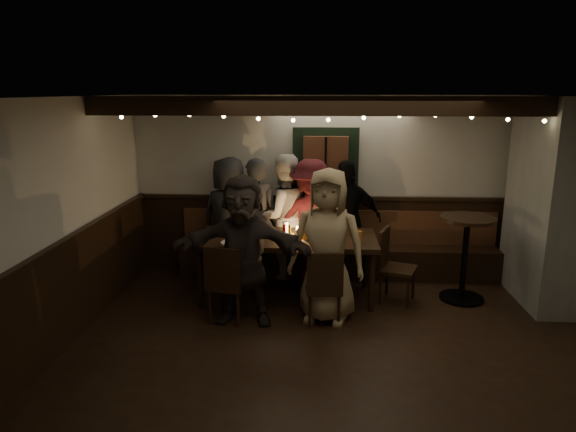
# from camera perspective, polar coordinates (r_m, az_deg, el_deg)

# --- Properties ---
(room) EXTENTS (6.02, 5.01, 2.62)m
(room) POSITION_cam_1_polar(r_m,az_deg,el_deg) (6.72, 15.08, -0.37)
(room) COLOR black
(room) RESTS_ON ground
(dining_table) EXTENTS (2.30, 0.99, 1.00)m
(dining_table) POSITION_cam_1_polar(r_m,az_deg,el_deg) (6.65, -0.12, -2.92)
(dining_table) COLOR black
(dining_table) RESTS_ON ground
(chair_near_left) EXTENTS (0.50, 0.50, 0.95)m
(chair_near_left) POSITION_cam_1_polar(r_m,az_deg,el_deg) (6.01, -6.94, -7.05)
(chair_near_left) COLOR black
(chair_near_left) RESTS_ON ground
(chair_near_right) EXTENTS (0.44, 0.44, 0.91)m
(chair_near_right) POSITION_cam_1_polar(r_m,az_deg,el_deg) (5.92, 4.04, -7.54)
(chair_near_right) COLOR black
(chair_near_right) RESTS_ON ground
(chair_end) EXTENTS (0.56, 0.56, 0.95)m
(chair_end) POSITION_cam_1_polar(r_m,az_deg,el_deg) (6.72, 11.40, -4.94)
(chair_end) COLOR black
(chair_end) RESTS_ON ground
(high_top) EXTENTS (0.70, 0.70, 1.11)m
(high_top) POSITION_cam_1_polar(r_m,az_deg,el_deg) (6.96, 19.12, -3.37)
(high_top) COLOR black
(high_top) RESTS_ON ground
(person_a) EXTENTS (0.99, 0.78, 1.77)m
(person_a) POSITION_cam_1_polar(r_m,az_deg,el_deg) (7.36, -6.50, -0.29)
(person_a) COLOR black
(person_a) RESTS_ON ground
(person_b) EXTENTS (0.67, 0.47, 1.77)m
(person_b) POSITION_cam_1_polar(r_m,az_deg,el_deg) (7.26, -3.49, -0.40)
(person_b) COLOR #303134
(person_b) RESTS_ON ground
(person_c) EXTENTS (1.07, 0.97, 1.80)m
(person_c) POSITION_cam_1_polar(r_m,az_deg,el_deg) (7.37, -0.51, -0.06)
(person_c) COLOR silver
(person_c) RESTS_ON ground
(person_d) EXTENTS (1.17, 0.72, 1.75)m
(person_d) POSITION_cam_1_polar(r_m,az_deg,el_deg) (7.23, 2.56, -0.55)
(person_d) COLOR #421217
(person_d) RESTS_ON ground
(person_e) EXTENTS (1.08, 0.64, 1.72)m
(person_e) POSITION_cam_1_polar(r_m,az_deg,el_deg) (7.35, 6.56, -0.49)
(person_e) COLOR black
(person_e) RESTS_ON ground
(person_f) EXTENTS (1.66, 0.64, 1.76)m
(person_f) POSITION_cam_1_polar(r_m,az_deg,el_deg) (5.93, -5.01, -3.79)
(person_f) COLOR #2C2421
(person_f) RESTS_ON ground
(person_g) EXTENTS (0.99, 0.75, 1.82)m
(person_g) POSITION_cam_1_polar(r_m,az_deg,el_deg) (5.96, 4.37, -3.35)
(person_g) COLOR tan
(person_g) RESTS_ON ground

